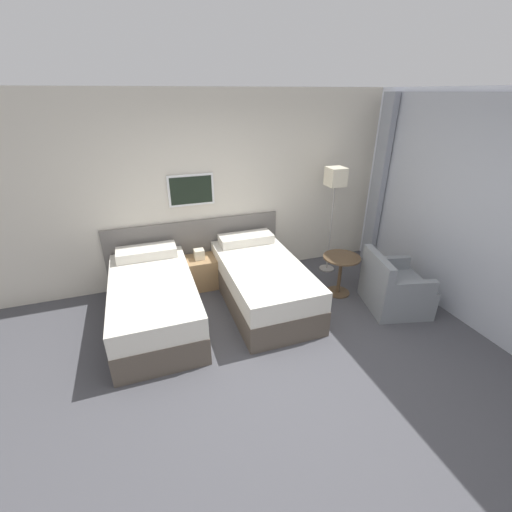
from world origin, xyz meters
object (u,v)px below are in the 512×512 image
object	(u,v)px
nightstand	(201,272)
bed_near_window	(262,282)
armchair	(394,290)
side_table	(341,268)
bed_near_door	(154,301)
floor_lamp	(335,185)

from	to	relation	value
nightstand	bed_near_window	bearing A→B (deg)	-44.49
bed_near_window	armchair	bearing A→B (deg)	-23.23
nightstand	side_table	bearing A→B (deg)	-24.91
bed_near_door	nightstand	size ratio (longest dim) A/B	3.21
bed_near_door	bed_near_window	bearing A→B (deg)	0.00
floor_lamp	side_table	xyz separation A→B (m)	(-0.22, -0.70, -0.99)
nightstand	side_table	size ratio (longest dim) A/B	1.03
side_table	bed_near_door	bearing A→B (deg)	176.58
bed_near_window	side_table	bearing A→B (deg)	-7.72
bed_near_window	armchair	size ratio (longest dim) A/B	2.08
nightstand	floor_lamp	bearing A→B (deg)	-4.11
bed_near_door	bed_near_window	distance (m)	1.42
bed_near_door	floor_lamp	size ratio (longest dim) A/B	1.15
bed_near_window	side_table	xyz separation A→B (m)	(1.12, -0.15, 0.10)
bed_near_window	armchair	xyz separation A→B (m)	(1.62, -0.69, -0.05)
bed_near_window	bed_near_door	bearing A→B (deg)	180.00
bed_near_door	side_table	size ratio (longest dim) A/B	3.29
floor_lamp	bed_near_door	bearing A→B (deg)	-168.71
bed_near_door	nightstand	world-z (taller)	bed_near_door
floor_lamp	armchair	world-z (taller)	floor_lamp
bed_near_window	side_table	size ratio (longest dim) A/B	3.29
bed_near_door	bed_near_window	size ratio (longest dim) A/B	1.00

